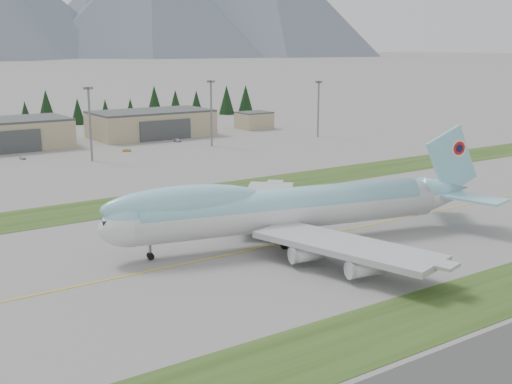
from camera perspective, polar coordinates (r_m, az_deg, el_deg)
ground at (r=120.61m, az=1.80°, el=-4.71°), size 7000.00×7000.00×0.00m
grass_strip_near at (r=94.46m, az=15.69°, el=-10.28°), size 400.00×14.00×0.08m
grass_strip_far at (r=157.92m, az=-7.83°, el=-0.61°), size 400.00×18.00×0.08m
taxiway_line_main at (r=120.61m, az=1.80°, el=-4.71°), size 400.00×0.40×0.02m
boeing_747_freighter at (r=119.87m, az=2.71°, el=-1.42°), size 79.33×66.58×20.82m
hangar_right at (r=269.54m, az=-9.29°, el=6.03°), size 48.00×26.60×10.80m
control_shed at (r=292.59m, az=-0.17°, el=6.40°), size 14.00×12.00×7.60m
floodlight_masts at (r=219.70m, az=-13.18°, el=7.15°), size 165.50×9.83×24.32m
service_vehicle_a at (r=225.90m, az=-20.04°, el=2.76°), size 1.62×3.47×1.15m
service_vehicle_b at (r=232.46m, az=-11.41°, el=3.55°), size 3.30×2.23×1.03m
service_vehicle_c at (r=253.54m, az=-6.99°, el=4.46°), size 1.69×4.01×1.15m
conifer_belt at (r=314.51m, az=-20.60°, el=6.69°), size 273.39×15.95×16.93m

